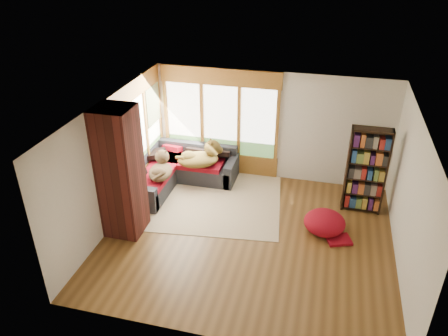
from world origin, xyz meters
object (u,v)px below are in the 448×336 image
at_px(brick_chimney, 120,173).
at_px(bookshelf, 366,171).
at_px(sectional_sofa, 181,171).
at_px(dog_brindle, 161,166).
at_px(pouf, 325,222).
at_px(dog_tan, 201,154).
at_px(area_rug, 199,198).

bearing_deg(brick_chimney, bookshelf, 22.47).
height_order(sectional_sofa, dog_brindle, dog_brindle).
relative_size(bookshelf, pouf, 2.32).
bearing_deg(bookshelf, dog_tan, 177.38).
bearing_deg(brick_chimney, area_rug, 54.13).
height_order(area_rug, bookshelf, bookshelf).
distance_m(brick_chimney, pouf, 4.07).
bearing_deg(area_rug, dog_tan, 99.79).
xyz_separation_m(sectional_sofa, dog_tan, (0.51, -0.01, 0.51)).
relative_size(sectional_sofa, dog_tan, 1.99).
relative_size(sectional_sofa, area_rug, 0.61).
xyz_separation_m(brick_chimney, area_rug, (1.06, 1.46, -1.29)).
bearing_deg(dog_tan, pouf, -45.21).
distance_m(bookshelf, dog_tan, 3.59).
bearing_deg(pouf, sectional_sofa, 160.92).
bearing_deg(dog_brindle, dog_tan, -58.55).
height_order(brick_chimney, sectional_sofa, brick_chimney).
bearing_deg(sectional_sofa, pouf, -15.97).
height_order(area_rug, pouf, pouf).
bearing_deg(area_rug, brick_chimney, -125.87).
xyz_separation_m(sectional_sofa, pouf, (3.38, -1.17, -0.07)).
height_order(sectional_sofa, dog_tan, dog_tan).
height_order(brick_chimney, bookshelf, brick_chimney).
bearing_deg(dog_tan, bookshelf, -25.77).
relative_size(area_rug, dog_tan, 3.26).
height_order(brick_chimney, pouf, brick_chimney).
height_order(brick_chimney, dog_brindle, brick_chimney).
distance_m(bookshelf, pouf, 1.42).
height_order(bookshelf, dog_tan, bookshelf).
xyz_separation_m(area_rug, dog_brindle, (-0.83, -0.09, 0.76)).
distance_m(dog_tan, dog_brindle, 0.99).
bearing_deg(dog_brindle, bookshelf, -94.52).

